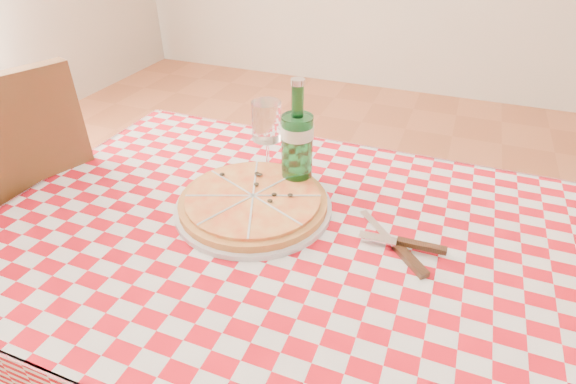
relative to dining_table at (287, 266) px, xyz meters
name	(u,v)px	position (x,y,z in m)	size (l,w,h in m)	color
dining_table	(287,266)	(0.00, 0.00, 0.00)	(1.20, 0.80, 0.75)	brown
tablecloth	(286,233)	(0.00, 0.00, 0.09)	(1.30, 0.90, 0.01)	#AA0A16
chair_far	(6,227)	(-0.81, -0.07, -0.07)	(0.60, 0.60, 1.03)	brown
pizza_plate	(253,201)	(-0.10, 0.05, 0.12)	(0.36, 0.36, 0.05)	#BE883F
water_bottle	(297,137)	(-0.04, 0.17, 0.24)	(0.08, 0.08, 0.28)	#186228
wine_glass	(267,138)	(-0.14, 0.22, 0.19)	(0.07, 0.07, 0.19)	white
cutlery	(396,243)	(0.23, 0.03, 0.11)	(0.25, 0.21, 0.03)	silver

